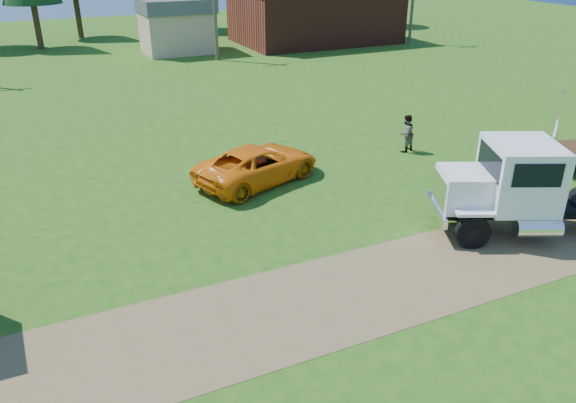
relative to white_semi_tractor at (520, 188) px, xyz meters
name	(u,v)px	position (x,y,z in m)	size (l,w,h in m)	color
ground	(396,280)	(-5.60, -0.88, -1.67)	(140.00, 140.00, 0.00)	#275011
dirt_track	(396,280)	(-5.60, -0.88, -1.66)	(120.00, 4.20, 0.01)	brown
white_semi_tractor	(520,188)	(0.00, 0.00, 0.00)	(8.13, 5.54, 4.88)	black
orange_pickup	(258,164)	(-6.50, 8.02, -0.88)	(2.60, 5.64, 1.57)	orange
spectator_b	(406,133)	(1.43, 8.46, -0.75)	(0.89, 0.69, 1.83)	#999999
brick_building	(315,14)	(12.40, 39.12, 0.99)	(15.40, 10.40, 5.30)	maroon
tan_shed	(177,25)	(-1.60, 39.12, 0.76)	(6.20, 5.40, 4.70)	tan
utility_poles	(214,2)	(0.40, 34.12, 3.05)	(42.20, 0.28, 9.00)	brown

